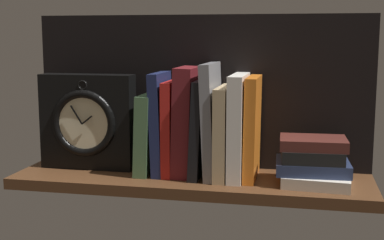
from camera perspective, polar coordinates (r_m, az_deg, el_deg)
ground_plane at (r=124.94cm, az=-0.11°, el=-6.50°), size 82.25×22.58×2.50cm
back_panel at (r=131.60cm, az=0.86°, el=3.05°), size 82.25×1.20×37.05cm
book_green_romantic at (r=126.78cm, az=-4.63°, el=-1.43°), size 3.95×13.57×18.65cm
book_navy_bierce at (r=125.51cm, az=-3.30°, el=-0.34°), size 3.15×13.00×23.69cm
book_red_requiem at (r=125.02cm, az=-2.16°, el=-0.82°), size 2.27×12.95×21.71cm
book_maroon_dawkins at (r=123.97cm, az=-0.62°, el=-0.13°), size 4.78×12.77×25.05cm
book_black_skeptic at (r=123.50cm, az=0.94°, el=-0.83°), size 3.29×15.62×22.20cm
book_gray_chess at (r=122.73cm, az=2.14°, el=-0.00°), size 3.56×15.99×26.00cm
book_tan_shortstories at (r=122.72cm, az=3.44°, el=-1.24°), size 2.80×16.77×20.73cm
book_white_catcher at (r=122.05cm, az=4.96°, el=-0.66°), size 3.25×16.72×23.47cm
book_orange_pandolfini at (r=121.75cm, az=6.43°, el=-0.81°), size 2.74×15.08×23.06cm
framed_clock at (r=131.97cm, az=-11.08°, el=-0.19°), size 22.90×6.77×22.90cm
book_stack_side at (r=120.11cm, az=12.81°, el=-4.38°), size 16.91×14.53×10.25cm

